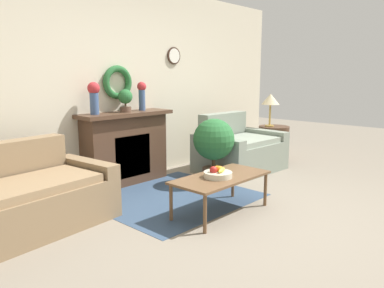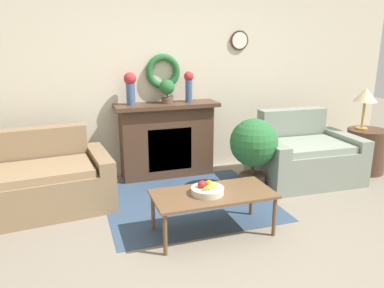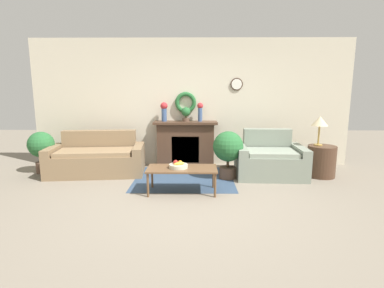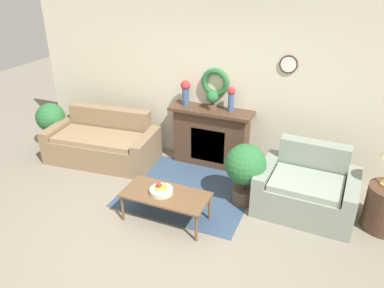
{
  "view_description": "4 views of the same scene",
  "coord_description": "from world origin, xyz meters",
  "px_view_note": "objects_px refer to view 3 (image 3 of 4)",
  "views": [
    {
      "loc": [
        -3.13,
        -1.89,
        1.46
      ],
      "look_at": [
        0.07,
        1.11,
        0.65
      ],
      "focal_mm": 35.0,
      "sensor_mm": 36.0,
      "label": 1
    },
    {
      "loc": [
        -1.32,
        -2.45,
        1.76
      ],
      "look_at": [
        -0.04,
        1.35,
        0.64
      ],
      "focal_mm": 35.0,
      "sensor_mm": 36.0,
      "label": 2
    },
    {
      "loc": [
        0.1,
        -4.13,
        1.64
      ],
      "look_at": [
        0.03,
        1.13,
        0.68
      ],
      "focal_mm": 28.0,
      "sensor_mm": 36.0,
      "label": 3
    },
    {
      "loc": [
        1.74,
        -3.03,
        3.1
      ],
      "look_at": [
        -0.13,
        1.38,
        0.71
      ],
      "focal_mm": 35.0,
      "sensor_mm": 36.0,
      "label": 4
    }
  ],
  "objects_px": {
    "table_lamp": "(320,122)",
    "vase_on_mantel_left": "(164,110)",
    "loveseat_right": "(269,160)",
    "couch_left": "(97,159)",
    "fruit_bowl": "(178,165)",
    "fireplace": "(186,144)",
    "vase_on_mantel_right": "(200,110)",
    "potted_plant_on_mantel": "(186,113)",
    "side_table_by_loveseat": "(321,161)",
    "potted_plant_floor_by_couch": "(41,147)",
    "coffee_table": "(182,170)",
    "potted_plant_floor_by_loveseat": "(228,149)"
  },
  "relations": [
    {
      "from": "fireplace",
      "to": "table_lamp",
      "type": "xyz_separation_m",
      "value": [
        2.55,
        -0.67,
        0.55
      ]
    },
    {
      "from": "fruit_bowl",
      "to": "side_table_by_loveseat",
      "type": "relative_size",
      "value": 0.51
    },
    {
      "from": "vase_on_mantel_left",
      "to": "potted_plant_on_mantel",
      "type": "distance_m",
      "value": 0.46
    },
    {
      "from": "fireplace",
      "to": "potted_plant_floor_by_couch",
      "type": "bearing_deg",
      "value": -169.79
    },
    {
      "from": "side_table_by_loveseat",
      "to": "potted_plant_floor_by_loveseat",
      "type": "bearing_deg",
      "value": -175.28
    },
    {
      "from": "table_lamp",
      "to": "loveseat_right",
      "type": "bearing_deg",
      "value": -178.45
    },
    {
      "from": "fireplace",
      "to": "fruit_bowl",
      "type": "xyz_separation_m",
      "value": [
        -0.06,
        -1.66,
        -0.05
      ]
    },
    {
      "from": "vase_on_mantel_right",
      "to": "potted_plant_on_mantel",
      "type": "height_order",
      "value": "vase_on_mantel_right"
    },
    {
      "from": "loveseat_right",
      "to": "fruit_bowl",
      "type": "distance_m",
      "value": 1.95
    },
    {
      "from": "potted_plant_on_mantel",
      "to": "potted_plant_floor_by_loveseat",
      "type": "relative_size",
      "value": 0.34
    },
    {
      "from": "loveseat_right",
      "to": "potted_plant_floor_by_loveseat",
      "type": "height_order",
      "value": "potted_plant_floor_by_loveseat"
    },
    {
      "from": "table_lamp",
      "to": "vase_on_mantel_left",
      "type": "distance_m",
      "value": 3.08
    },
    {
      "from": "couch_left",
      "to": "vase_on_mantel_left",
      "type": "xyz_separation_m",
      "value": [
        1.28,
        0.57,
        0.92
      ]
    },
    {
      "from": "loveseat_right",
      "to": "table_lamp",
      "type": "relative_size",
      "value": 2.35
    },
    {
      "from": "couch_left",
      "to": "loveseat_right",
      "type": "height_order",
      "value": "loveseat_right"
    },
    {
      "from": "couch_left",
      "to": "vase_on_mantel_left",
      "type": "bearing_deg",
      "value": 18.32
    },
    {
      "from": "vase_on_mantel_left",
      "to": "potted_plant_on_mantel",
      "type": "bearing_deg",
      "value": -2.49
    },
    {
      "from": "table_lamp",
      "to": "potted_plant_on_mantel",
      "type": "bearing_deg",
      "value": 165.44
    },
    {
      "from": "fruit_bowl",
      "to": "couch_left",
      "type": "bearing_deg",
      "value": 146.74
    },
    {
      "from": "side_table_by_loveseat",
      "to": "potted_plant_floor_by_loveseat",
      "type": "height_order",
      "value": "potted_plant_floor_by_loveseat"
    },
    {
      "from": "fireplace",
      "to": "vase_on_mantel_left",
      "type": "xyz_separation_m",
      "value": [
        -0.45,
        0.01,
        0.72
      ]
    },
    {
      "from": "vase_on_mantel_left",
      "to": "potted_plant_on_mantel",
      "type": "relative_size",
      "value": 1.33
    },
    {
      "from": "fruit_bowl",
      "to": "vase_on_mantel_right",
      "type": "relative_size",
      "value": 0.77
    },
    {
      "from": "loveseat_right",
      "to": "potted_plant_on_mantel",
      "type": "bearing_deg",
      "value": 159.43
    },
    {
      "from": "fruit_bowl",
      "to": "side_table_by_loveseat",
      "type": "distance_m",
      "value": 2.83
    },
    {
      "from": "side_table_by_loveseat",
      "to": "fireplace",
      "type": "bearing_deg",
      "value": 164.48
    },
    {
      "from": "coffee_table",
      "to": "side_table_by_loveseat",
      "type": "relative_size",
      "value": 1.88
    },
    {
      "from": "loveseat_right",
      "to": "fireplace",
      "type": "bearing_deg",
      "value": 159.13
    },
    {
      "from": "vase_on_mantel_left",
      "to": "vase_on_mantel_right",
      "type": "relative_size",
      "value": 1.02
    },
    {
      "from": "vase_on_mantel_left",
      "to": "potted_plant_floor_by_couch",
      "type": "relative_size",
      "value": 0.49
    },
    {
      "from": "potted_plant_floor_by_couch",
      "to": "loveseat_right",
      "type": "bearing_deg",
      "value": -2.36
    },
    {
      "from": "vase_on_mantel_left",
      "to": "potted_plant_floor_by_couch",
      "type": "bearing_deg",
      "value": -167.8
    },
    {
      "from": "coffee_table",
      "to": "table_lamp",
      "type": "xyz_separation_m",
      "value": [
        2.55,
        0.99,
        0.67
      ]
    },
    {
      "from": "potted_plant_floor_by_loveseat",
      "to": "side_table_by_loveseat",
      "type": "bearing_deg",
      "value": 4.72
    },
    {
      "from": "potted_plant_floor_by_couch",
      "to": "vase_on_mantel_right",
      "type": "bearing_deg",
      "value": 9.33
    },
    {
      "from": "fruit_bowl",
      "to": "potted_plant_on_mantel",
      "type": "xyz_separation_m",
      "value": [
        0.07,
        1.65,
        0.7
      ]
    },
    {
      "from": "table_lamp",
      "to": "vase_on_mantel_left",
      "type": "bearing_deg",
      "value": 167.24
    },
    {
      "from": "couch_left",
      "to": "fruit_bowl",
      "type": "relative_size",
      "value": 6.24
    },
    {
      "from": "loveseat_right",
      "to": "coffee_table",
      "type": "relative_size",
      "value": 1.17
    },
    {
      "from": "table_lamp",
      "to": "couch_left",
      "type": "bearing_deg",
      "value": 178.56
    },
    {
      "from": "loveseat_right",
      "to": "fruit_bowl",
      "type": "height_order",
      "value": "loveseat_right"
    },
    {
      "from": "couch_left",
      "to": "vase_on_mantel_right",
      "type": "xyz_separation_m",
      "value": [
        2.04,
        0.57,
        0.91
      ]
    },
    {
      "from": "fruit_bowl",
      "to": "potted_plant_floor_by_couch",
      "type": "bearing_deg",
      "value": 157.62
    },
    {
      "from": "potted_plant_floor_by_couch",
      "to": "side_table_by_loveseat",
      "type": "bearing_deg",
      "value": -2.23
    },
    {
      "from": "loveseat_right",
      "to": "potted_plant_floor_by_couch",
      "type": "relative_size",
      "value": 1.59
    },
    {
      "from": "couch_left",
      "to": "side_table_by_loveseat",
      "type": "height_order",
      "value": "couch_left"
    },
    {
      "from": "table_lamp",
      "to": "potted_plant_on_mantel",
      "type": "distance_m",
      "value": 2.62
    },
    {
      "from": "fireplace",
      "to": "couch_left",
      "type": "xyz_separation_m",
      "value": [
        -1.73,
        -0.57,
        -0.2
      ]
    },
    {
      "from": "coffee_table",
      "to": "fruit_bowl",
      "type": "xyz_separation_m",
      "value": [
        -0.06,
        -0.0,
        0.08
      ]
    },
    {
      "from": "side_table_by_loveseat",
      "to": "vase_on_mantel_right",
      "type": "height_order",
      "value": "vase_on_mantel_right"
    }
  ]
}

